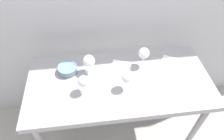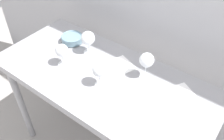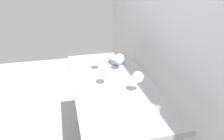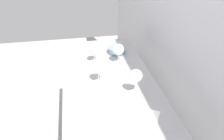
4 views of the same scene
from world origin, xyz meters
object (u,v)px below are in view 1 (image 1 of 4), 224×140
object	(u,v)px
wine_glass_near_center	(127,78)
tasting_sheet_lower	(172,69)
wine_glass_far_right	(144,54)
tasting_bowl	(67,69)
wine_glass_near_left	(84,82)
wine_glass_far_left	(89,61)
tasting_sheet_upper	(120,71)

from	to	relation	value
wine_glass_near_center	tasting_sheet_lower	world-z (taller)	wine_glass_near_center
wine_glass_far_right	tasting_bowl	size ratio (longest dim) A/B	1.14
wine_glass_near_left	wine_glass_near_center	world-z (taller)	wine_glass_near_center
wine_glass_far_left	tasting_sheet_lower	xyz separation A→B (m)	(0.65, -0.06, -0.11)
wine_glass_near_center	tasting_sheet_lower	distance (m)	0.44
wine_glass_far_left	wine_glass_near_left	bearing A→B (deg)	-103.32
wine_glass_far_right	tasting_sheet_lower	size ratio (longest dim) A/B	0.62
wine_glass_near_left	tasting_bowl	world-z (taller)	wine_glass_near_left
tasting_sheet_upper	tasting_bowl	bearing A→B (deg)	-164.64
wine_glass_far_right	wine_glass_far_left	distance (m)	0.43
wine_glass_far_right	tasting_sheet_upper	xyz separation A→B (m)	(-0.19, -0.04, -0.12)
wine_glass_far_right	wine_glass_near_left	distance (m)	0.52
wine_glass_near_left	tasting_bowl	size ratio (longest dim) A/B	1.00
tasting_sheet_lower	tasting_bowl	world-z (taller)	tasting_bowl
tasting_bowl	wine_glass_near_left	bearing A→B (deg)	-58.69
wine_glass_far_left	tasting_bowl	xyz separation A→B (m)	(-0.17, 0.02, -0.08)
wine_glass_near_left	tasting_bowl	xyz separation A→B (m)	(-0.13, 0.21, -0.07)
wine_glass_far_left	tasting_sheet_lower	world-z (taller)	wine_glass_far_left
wine_glass_near_center	tasting_bowl	size ratio (longest dim) A/B	1.05
tasting_sheet_upper	tasting_bowl	distance (m)	0.41
tasting_sheet_upper	tasting_sheet_lower	world-z (taller)	same
wine_glass_near_center	tasting_sheet_upper	world-z (taller)	wine_glass_near_center
wine_glass_near_left	tasting_sheet_upper	distance (m)	0.34
tasting_sheet_upper	tasting_bowl	xyz separation A→B (m)	(-0.41, 0.04, 0.03)
wine_glass_near_left	tasting_sheet_upper	size ratio (longest dim) A/B	0.68
wine_glass_far_right	tasting_sheet_upper	bearing A→B (deg)	-167.15
wine_glass_near_left	wine_glass_near_center	size ratio (longest dim) A/B	0.95
wine_glass_far_right	wine_glass_near_left	bearing A→B (deg)	-155.87
wine_glass_far_right	tasting_sheet_lower	xyz separation A→B (m)	(0.23, -0.08, -0.12)
tasting_sheet_lower	tasting_bowl	size ratio (longest dim) A/B	1.85
wine_glass_far_right	tasting_bowl	xyz separation A→B (m)	(-0.60, -0.00, -0.09)
wine_glass_far_left	tasting_bowl	bearing A→B (deg)	173.91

